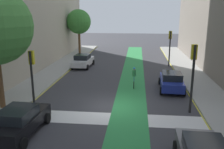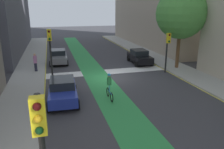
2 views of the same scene
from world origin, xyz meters
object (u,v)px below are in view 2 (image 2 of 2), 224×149
(traffic_signal_far_right, at_px, (42,144))
(traffic_signal_near_left, at_px, (168,45))
(pedestrian_sidewalk_right_a, at_px, (35,62))
(car_grey_right_near, at_px, (58,56))
(traffic_signal_near_right, at_px, (50,46))
(street_tree_near, at_px, (181,14))
(car_black_left_near, at_px, (140,57))
(cyclist_in_lane, at_px, (109,86))
(car_blue_right_far, at_px, (63,90))

(traffic_signal_far_right, bearing_deg, traffic_signal_near_left, -128.52)
(pedestrian_sidewalk_right_a, bearing_deg, car_grey_right_near, -124.65)
(traffic_signal_near_left, height_order, traffic_signal_far_right, traffic_signal_far_right)
(traffic_signal_near_right, bearing_deg, traffic_signal_far_right, 88.73)
(pedestrian_sidewalk_right_a, relative_size, street_tree_near, 0.22)
(traffic_signal_near_left, xyz_separation_m, pedestrian_sidewalk_right_a, (12.46, -3.50, -1.70))
(car_black_left_near, bearing_deg, traffic_signal_near_right, 22.84)
(traffic_signal_near_right, relative_size, car_grey_right_near, 1.07)
(traffic_signal_far_right, relative_size, car_black_left_near, 1.00)
(traffic_signal_near_right, height_order, car_grey_right_near, traffic_signal_near_right)
(traffic_signal_near_right, relative_size, street_tree_near, 0.57)
(car_grey_right_near, height_order, cyclist_in_lane, cyclist_in_lane)
(traffic_signal_far_right, relative_size, cyclist_in_lane, 2.31)
(traffic_signal_near_left, distance_m, street_tree_near, 3.57)
(traffic_signal_near_left, relative_size, cyclist_in_lane, 2.11)
(traffic_signal_near_right, xyz_separation_m, pedestrian_sidewalk_right_a, (1.55, -3.30, -2.10))
(traffic_signal_near_left, height_order, car_blue_right_far, traffic_signal_near_left)
(car_grey_right_near, bearing_deg, traffic_signal_far_right, 86.96)
(traffic_signal_far_right, distance_m, street_tree_near, 20.17)
(traffic_signal_near_right, height_order, pedestrian_sidewalk_right_a, traffic_signal_near_right)
(traffic_signal_near_left, bearing_deg, cyclist_in_lane, 34.59)
(traffic_signal_near_left, bearing_deg, car_blue_right_far, 23.49)
(cyclist_in_lane, bearing_deg, traffic_signal_far_right, 65.81)
(car_black_left_near, bearing_deg, traffic_signal_near_left, 103.66)
(traffic_signal_near_left, relative_size, street_tree_near, 0.49)
(traffic_signal_near_right, height_order, cyclist_in_lane, traffic_signal_near_right)
(traffic_signal_near_left, distance_m, pedestrian_sidewalk_right_a, 13.05)
(traffic_signal_near_right, xyz_separation_m, car_black_left_near, (-9.85, -4.15, -2.36))
(traffic_signal_near_right, distance_m, car_grey_right_near, 7.14)
(traffic_signal_far_right, relative_size, car_blue_right_far, 1.00)
(car_blue_right_far, relative_size, street_tree_near, 0.54)
(car_blue_right_far, relative_size, car_black_left_near, 1.00)
(car_blue_right_far, bearing_deg, traffic_signal_near_right, -82.46)
(pedestrian_sidewalk_right_a, xyz_separation_m, street_tree_near, (-14.28, 2.44, 4.57))
(traffic_signal_near_left, bearing_deg, car_black_left_near, -76.34)
(traffic_signal_far_right, height_order, pedestrian_sidewalk_right_a, traffic_signal_far_right)
(traffic_signal_near_right, relative_size, traffic_signal_near_left, 1.15)
(car_black_left_near, bearing_deg, cyclist_in_lane, 56.89)
(car_blue_right_far, bearing_deg, car_grey_right_near, -90.90)
(traffic_signal_near_right, bearing_deg, traffic_signal_near_left, 178.91)
(traffic_signal_near_right, height_order, traffic_signal_near_left, traffic_signal_near_right)
(traffic_signal_near_left, xyz_separation_m, car_blue_right_far, (10.29, 4.47, -1.96))
(traffic_signal_near_left, distance_m, car_black_left_near, 4.89)
(car_blue_right_far, height_order, car_grey_right_near, same)
(car_blue_right_far, xyz_separation_m, car_black_left_near, (-9.23, -8.83, 0.00))
(cyclist_in_lane, bearing_deg, street_tree_near, -146.29)
(car_grey_right_near, height_order, street_tree_near, street_tree_near)
(pedestrian_sidewalk_right_a, bearing_deg, car_black_left_near, -175.73)
(traffic_signal_far_right, relative_size, street_tree_near, 0.54)
(traffic_signal_far_right, xyz_separation_m, car_grey_right_near, (-1.11, -21.00, -2.20))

